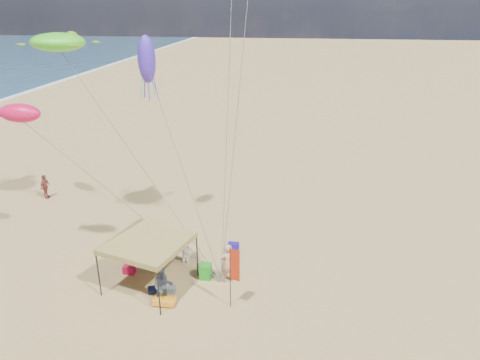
{
  "coord_description": "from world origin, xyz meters",
  "views": [
    {
      "loc": [
        2.68,
        -15.96,
        11.76
      ],
      "look_at": [
        0.0,
        3.0,
        4.0
      ],
      "focal_mm": 33.21,
      "sensor_mm": 36.0,
      "label": 1
    }
  ],
  "objects_px": {
    "cooler_blue": "(233,247)",
    "person_near_b": "(163,286)",
    "person_near_c": "(186,248)",
    "beach_cart": "(164,301)",
    "chair_yellow": "(115,249)",
    "chair_green": "(205,271)",
    "canopy_tent": "(146,222)",
    "person_far_a": "(45,186)",
    "person_near_a": "(228,263)",
    "feather_flag": "(234,268)",
    "cooler_red": "(129,269)"
  },
  "relations": [
    {
      "from": "cooler_blue",
      "to": "person_near_b",
      "type": "relative_size",
      "value": 0.31
    },
    {
      "from": "person_near_b",
      "to": "person_near_c",
      "type": "distance_m",
      "value": 3.24
    },
    {
      "from": "beach_cart",
      "to": "person_near_b",
      "type": "bearing_deg",
      "value": 125.82
    },
    {
      "from": "chair_yellow",
      "to": "person_near_c",
      "type": "bearing_deg",
      "value": -2.3
    },
    {
      "from": "cooler_blue",
      "to": "chair_green",
      "type": "distance_m",
      "value": 2.75
    },
    {
      "from": "chair_yellow",
      "to": "cooler_blue",
      "type": "bearing_deg",
      "value": 12.84
    },
    {
      "from": "canopy_tent",
      "to": "beach_cart",
      "type": "bearing_deg",
      "value": -51.74
    },
    {
      "from": "cooler_blue",
      "to": "chair_green",
      "type": "relative_size",
      "value": 0.77
    },
    {
      "from": "canopy_tent",
      "to": "cooler_blue",
      "type": "xyz_separation_m",
      "value": [
        3.16,
        3.48,
        -2.96
      ]
    },
    {
      "from": "person_near_b",
      "to": "chair_green",
      "type": "bearing_deg",
      "value": 36.75
    },
    {
      "from": "person_far_a",
      "to": "person_near_a",
      "type": "bearing_deg",
      "value": -120.26
    },
    {
      "from": "chair_green",
      "to": "person_near_a",
      "type": "height_order",
      "value": "person_near_a"
    },
    {
      "from": "person_near_c",
      "to": "chair_green",
      "type": "bearing_deg",
      "value": 148.72
    },
    {
      "from": "person_near_b",
      "to": "person_near_c",
      "type": "bearing_deg",
      "value": 66.89
    },
    {
      "from": "chair_green",
      "to": "person_near_c",
      "type": "relative_size",
      "value": 0.43
    },
    {
      "from": "canopy_tent",
      "to": "feather_flag",
      "type": "xyz_separation_m",
      "value": [
        3.88,
        -1.03,
        -1.26
      ]
    },
    {
      "from": "cooler_red",
      "to": "chair_yellow",
      "type": "height_order",
      "value": "chair_yellow"
    },
    {
      "from": "feather_flag",
      "to": "chair_green",
      "type": "bearing_deg",
      "value": 129.97
    },
    {
      "from": "canopy_tent",
      "to": "cooler_red",
      "type": "bearing_deg",
      "value": 149.62
    },
    {
      "from": "cooler_red",
      "to": "cooler_blue",
      "type": "distance_m",
      "value": 5.23
    },
    {
      "from": "canopy_tent",
      "to": "person_near_b",
      "type": "distance_m",
      "value": 2.75
    },
    {
      "from": "person_near_a",
      "to": "person_near_b",
      "type": "bearing_deg",
      "value": 7.06
    },
    {
      "from": "chair_yellow",
      "to": "person_far_a",
      "type": "distance_m",
      "value": 9.32
    },
    {
      "from": "person_far_a",
      "to": "person_near_b",
      "type": "bearing_deg",
      "value": -132.1
    },
    {
      "from": "person_near_b",
      "to": "chair_yellow",
      "type": "bearing_deg",
      "value": 115.25
    },
    {
      "from": "cooler_blue",
      "to": "person_near_b",
      "type": "bearing_deg",
      "value": -115.15
    },
    {
      "from": "chair_green",
      "to": "beach_cart",
      "type": "bearing_deg",
      "value": -120.87
    },
    {
      "from": "cooler_red",
      "to": "chair_yellow",
      "type": "xyz_separation_m",
      "value": [
        -1.26,
        1.4,
        0.16
      ]
    },
    {
      "from": "beach_cart",
      "to": "person_far_a",
      "type": "distance_m",
      "value": 14.27
    },
    {
      "from": "cooler_red",
      "to": "person_near_b",
      "type": "bearing_deg",
      "value": -41.11
    },
    {
      "from": "cooler_red",
      "to": "feather_flag",
      "type": "bearing_deg",
      "value": -19.11
    },
    {
      "from": "person_near_a",
      "to": "person_near_b",
      "type": "height_order",
      "value": "person_near_a"
    },
    {
      "from": "canopy_tent",
      "to": "feather_flag",
      "type": "distance_m",
      "value": 4.21
    },
    {
      "from": "chair_green",
      "to": "cooler_blue",
      "type": "bearing_deg",
      "value": 71.24
    },
    {
      "from": "person_near_a",
      "to": "chair_yellow",
      "type": "bearing_deg",
      "value": -46.49
    },
    {
      "from": "cooler_blue",
      "to": "person_near_a",
      "type": "height_order",
      "value": "person_near_a"
    },
    {
      "from": "chair_yellow",
      "to": "person_far_a",
      "type": "bearing_deg",
      "value": 139.98
    },
    {
      "from": "beach_cart",
      "to": "chair_yellow",
      "type": "bearing_deg",
      "value": 136.13
    },
    {
      "from": "canopy_tent",
      "to": "cooler_red",
      "type": "distance_m",
      "value": 3.33
    },
    {
      "from": "beach_cart",
      "to": "chair_green",
      "type": "bearing_deg",
      "value": 59.13
    },
    {
      "from": "person_near_a",
      "to": "person_near_c",
      "type": "distance_m",
      "value": 2.56
    },
    {
      "from": "cooler_red",
      "to": "chair_green",
      "type": "relative_size",
      "value": 0.77
    },
    {
      "from": "beach_cart",
      "to": "person_near_a",
      "type": "relative_size",
      "value": 0.48
    },
    {
      "from": "person_far_a",
      "to": "chair_green",
      "type": "bearing_deg",
      "value": -122.07
    },
    {
      "from": "cooler_blue",
      "to": "chair_yellow",
      "type": "relative_size",
      "value": 0.77
    },
    {
      "from": "chair_yellow",
      "to": "chair_green",
      "type": "bearing_deg",
      "value": -14.88
    },
    {
      "from": "cooler_red",
      "to": "person_near_b",
      "type": "relative_size",
      "value": 0.31
    },
    {
      "from": "chair_yellow",
      "to": "cooler_red",
      "type": "bearing_deg",
      "value": -47.92
    },
    {
      "from": "canopy_tent",
      "to": "person_far_a",
      "type": "bearing_deg",
      "value": 139.95
    },
    {
      "from": "chair_green",
      "to": "chair_yellow",
      "type": "xyz_separation_m",
      "value": [
        -4.85,
        1.29,
        0.0
      ]
    }
  ]
}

